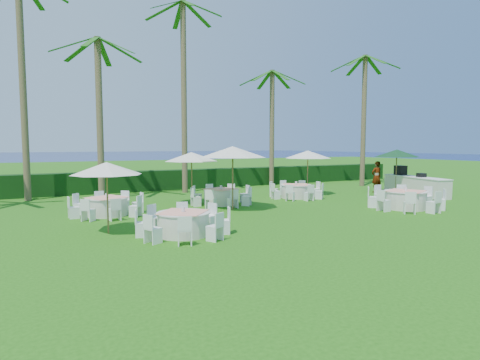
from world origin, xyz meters
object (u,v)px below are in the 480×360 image
Objects in this scene: umbrella_d at (308,154)px; umbrella_green at (397,153)px; banquet_table_e at (221,196)px; banquet_table_f at (296,191)px; banquet_table_a at (183,223)px; umbrella_b at (233,152)px; umbrella_a at (107,168)px; umbrella_c at (192,157)px; banquet_table_d at (107,206)px; staff_person at (377,177)px; buffet_table at (415,185)px; banquet_table_c at (405,199)px.

umbrella_green is at bearing -18.45° from umbrella_d.
banquet_table_e is 1.03× the size of banquet_table_f.
banquet_table_a is 0.98× the size of umbrella_b.
banquet_table_a is at bearing -134.40° from umbrella_b.
umbrella_a is 0.87× the size of umbrella_c.
umbrella_b reaches higher than banquet_table_a.
banquet_table_d is 1.13× the size of umbrella_green.
staff_person is (15.18, 0.60, 0.53)m from banquet_table_d.
buffet_table is at bearing -28.44° from umbrella_d.
banquet_table_d is at bearing -163.72° from umbrella_c.
banquet_table_e is 1.13× the size of umbrella_c.
umbrella_d is 1.39× the size of staff_person.
buffet_table is 2.48× the size of staff_person.
umbrella_green is at bearing -0.42° from banquet_table_d.
umbrella_c is (4.52, 4.51, 0.18)m from umbrella_a.
banquet_table_e is 7.10m from umbrella_a.
banquet_table_e reaches higher than banquet_table_d.
umbrella_b is 1.13× the size of umbrella_c.
umbrella_b is (-4.64, -1.85, 2.08)m from banquet_table_f.
umbrella_a is 0.50× the size of buffet_table.
banquet_table_c reaches higher than banquet_table_e.
umbrella_c is 12.05m from umbrella_green.
umbrella_a is at bearing -145.85° from banquet_table_e.
umbrella_green reaches higher than banquet_table_e.
umbrella_c reaches higher than banquet_table_f.
umbrella_b reaches higher than banquet_table_d.
umbrella_b is (5.50, 2.28, 0.43)m from umbrella_a.
umbrella_c is (-5.62, 0.38, 1.83)m from banquet_table_f.
umbrella_a is at bearing -157.53° from umbrella_b.
buffet_table reaches higher than banquet_table_f.
umbrella_d is at bearing 96.87° from banquet_table_c.
umbrella_d is at bearing -7.51° from staff_person.
buffet_table is at bearing -11.25° from umbrella_c.
umbrella_green reaches higher than banquet_table_d.
umbrella_a is at bearing 175.31° from banquet_table_c.
umbrella_green is (15.96, -0.12, 1.90)m from banquet_table_d.
umbrella_b is 0.64× the size of buffet_table.
banquet_table_e is 4.44m from banquet_table_f.
banquet_table_e is at bearing 82.43° from umbrella_b.
banquet_table_e is 1.58× the size of staff_person.
umbrella_c is 0.57× the size of buffet_table.
umbrella_green is 1.73m from staff_person.
umbrella_d is (6.95, 0.40, 0.02)m from umbrella_c.
umbrella_d reaches higher than umbrella_c.
umbrella_d reaches higher than banquet_table_d.
umbrella_b is at bearing -12.16° from banquet_table_d.
staff_person is (13.74, 5.26, 0.53)m from banquet_table_a.
banquet_table_d is 15.20m from staff_person.
umbrella_a is (-12.19, 1.00, 1.61)m from banquet_table_c.
banquet_table_d is at bearing 7.57° from staff_person.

